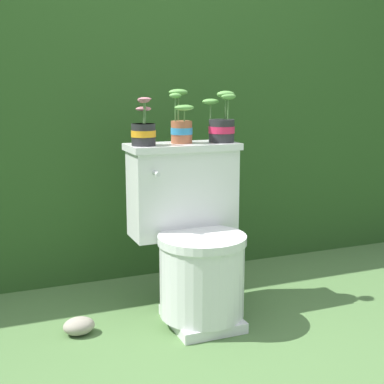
{
  "coord_description": "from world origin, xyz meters",
  "views": [
    {
      "loc": [
        -0.81,
        -2.02,
        1.03
      ],
      "look_at": [
        0.07,
        0.14,
        0.57
      ],
      "focal_mm": 50.0,
      "sensor_mm": 36.0,
      "label": 1
    }
  ],
  "objects_px": {
    "garden_stone": "(79,326)",
    "potted_plant_left": "(143,131)",
    "toilet": "(193,238)",
    "potted_plant_midleft": "(181,124)",
    "potted_plant_middle": "(222,125)"
  },
  "relations": [
    {
      "from": "potted_plant_midleft",
      "to": "garden_stone",
      "type": "relative_size",
      "value": 1.83
    },
    {
      "from": "toilet",
      "to": "potted_plant_left",
      "type": "bearing_deg",
      "value": 150.46
    },
    {
      "from": "potted_plant_midleft",
      "to": "garden_stone",
      "type": "height_order",
      "value": "potted_plant_midleft"
    },
    {
      "from": "potted_plant_middle",
      "to": "toilet",
      "type": "bearing_deg",
      "value": -149.6
    },
    {
      "from": "potted_plant_midleft",
      "to": "potted_plant_left",
      "type": "bearing_deg",
      "value": -170.24
    },
    {
      "from": "toilet",
      "to": "potted_plant_midleft",
      "type": "distance_m",
      "value": 0.52
    },
    {
      "from": "potted_plant_left",
      "to": "garden_stone",
      "type": "bearing_deg",
      "value": -161.44
    },
    {
      "from": "potted_plant_midleft",
      "to": "potted_plant_middle",
      "type": "height_order",
      "value": "potted_plant_midleft"
    },
    {
      "from": "garden_stone",
      "to": "potted_plant_left",
      "type": "bearing_deg",
      "value": 18.56
    },
    {
      "from": "toilet",
      "to": "potted_plant_midleft",
      "type": "xyz_separation_m",
      "value": [
        -0.0,
        0.14,
        0.5
      ]
    },
    {
      "from": "garden_stone",
      "to": "toilet",
      "type": "bearing_deg",
      "value": 0.46
    },
    {
      "from": "potted_plant_left",
      "to": "toilet",
      "type": "bearing_deg",
      "value": -29.54
    },
    {
      "from": "toilet",
      "to": "potted_plant_middle",
      "type": "height_order",
      "value": "potted_plant_middle"
    },
    {
      "from": "toilet",
      "to": "garden_stone",
      "type": "distance_m",
      "value": 0.62
    },
    {
      "from": "potted_plant_left",
      "to": "potted_plant_middle",
      "type": "xyz_separation_m",
      "value": [
        0.38,
        0.0,
        0.02
      ]
    }
  ]
}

